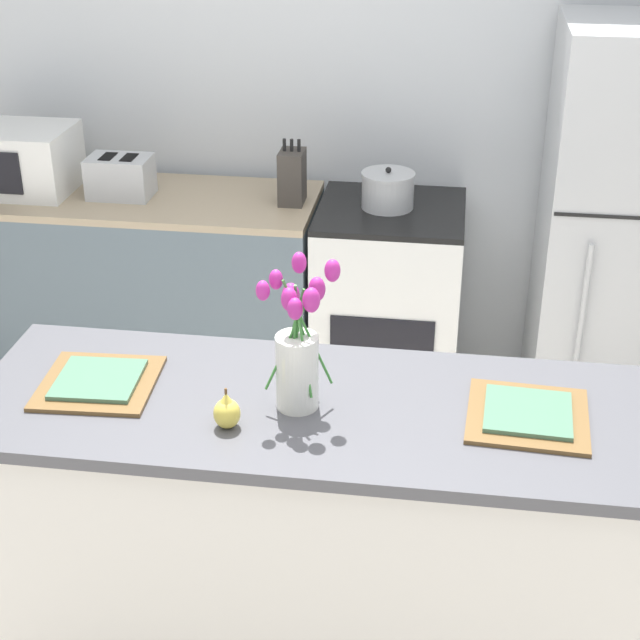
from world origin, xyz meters
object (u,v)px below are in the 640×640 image
object	(u,v)px
plate_setting_right	(528,414)
cooking_pot	(388,190)
pear_figurine	(227,412)
toaster	(120,177)
knife_block	(292,177)
refrigerator	(628,237)
plate_setting_left	(99,382)
flower_vase	(298,351)
microwave	(16,159)
stove_range	(388,308)

from	to	relation	value
plate_setting_right	cooking_pot	xyz separation A→B (m)	(-0.49, 1.60, 0.02)
pear_figurine	plate_setting_right	world-z (taller)	pear_figurine
cooking_pot	toaster	bearing A→B (deg)	-178.63
knife_block	plate_setting_right	bearing A→B (deg)	-60.94
refrigerator	plate_setting_left	bearing A→B (deg)	-135.65
flower_vase	cooking_pot	distance (m)	1.63
plate_setting_left	toaster	size ratio (longest dim) A/B	1.16
plate_setting_left	cooking_pot	distance (m)	1.73
refrigerator	microwave	distance (m)	2.56
stove_range	microwave	size ratio (longest dim) A/B	1.89
stove_range	toaster	size ratio (longest dim) A/B	3.25
microwave	knife_block	world-z (taller)	same
refrigerator	plate_setting_left	xyz separation A→B (m)	(-1.63, -1.59, 0.12)
flower_vase	plate_setting_left	distance (m)	0.58
refrigerator	cooking_pot	size ratio (longest dim) A/B	7.66
plate_setting_left	microwave	xyz separation A→B (m)	(-0.92, 1.59, 0.08)
pear_figurine	cooking_pot	xyz separation A→B (m)	(0.26, 1.75, -0.01)
flower_vase	plate_setting_right	bearing A→B (deg)	2.43
plate_setting_left	toaster	world-z (taller)	toaster
pear_figurine	toaster	distance (m)	1.92
pear_figurine	stove_range	bearing A→B (deg)	80.83
pear_figurine	microwave	world-z (taller)	microwave
toaster	plate_setting_right	bearing A→B (deg)	-44.24
toaster	refrigerator	bearing A→B (deg)	0.51
microwave	knife_block	distance (m)	1.19
flower_vase	pear_figurine	world-z (taller)	flower_vase
stove_range	knife_block	distance (m)	0.70
flower_vase	cooking_pot	bearing A→B (deg)	86.44
refrigerator	pear_figurine	distance (m)	2.14
flower_vase	microwave	bearing A→B (deg)	132.53
flower_vase	knife_block	size ratio (longest dim) A/B	1.54
refrigerator	knife_block	xyz separation A→B (m)	(-1.36, 0.01, 0.18)
refrigerator	knife_block	world-z (taller)	refrigerator
refrigerator	pear_figurine	bearing A→B (deg)	-125.27
toaster	cooking_pot	world-z (taller)	toaster
refrigerator	pear_figurine	size ratio (longest dim) A/B	14.85
stove_range	refrigerator	distance (m)	1.02
pear_figurine	plate_setting_left	bearing A→B (deg)	159.01
flower_vase	microwave	distance (m)	2.19
stove_range	pear_figurine	world-z (taller)	pear_figurine
flower_vase	refrigerator	bearing A→B (deg)	56.48
knife_block	cooking_pot	bearing A→B (deg)	-0.11
stove_range	cooking_pot	distance (m)	0.53
toaster	cooking_pot	size ratio (longest dim) A/B	1.28
toaster	knife_block	size ratio (longest dim) A/B	1.04
refrigerator	flower_vase	size ratio (longest dim) A/B	4.04
toaster	microwave	xyz separation A→B (m)	(-0.46, 0.02, 0.05)
stove_range	toaster	distance (m)	1.26
pear_figurine	knife_block	size ratio (longest dim) A/B	0.42
pear_figurine	cooking_pot	size ratio (longest dim) A/B	0.52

